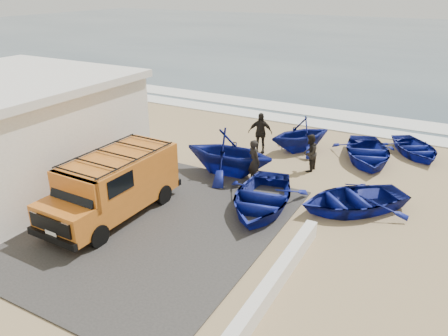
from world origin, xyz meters
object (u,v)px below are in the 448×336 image
at_px(boat_near_left, 261,198).
at_px(fisherman_front, 254,161).
at_px(boat_near_right, 353,199).
at_px(boat_mid_left, 228,152).
at_px(boat_far_right, 415,148).
at_px(fisherman_middle, 310,153).
at_px(fisherman_back, 260,133).
at_px(parapet, 277,278).
at_px(van, 114,184).
at_px(building, 0,132).
at_px(boat_far_left, 301,134).
at_px(boat_mid_right, 367,152).

xyz_separation_m(boat_near_left, fisherman_front, (-1.25, 2.02, 0.47)).
bearing_deg(boat_near_left, boat_near_right, 16.09).
height_order(boat_near_left, boat_near_right, boat_near_left).
relative_size(boat_near_left, boat_mid_left, 1.12).
bearing_deg(boat_far_right, fisherman_middle, -164.91).
height_order(boat_near_left, fisherman_back, fisherman_back).
height_order(parapet, van, van).
bearing_deg(parapet, boat_near_right, 82.28).
relative_size(building, boat_mid_left, 2.41).
height_order(boat_far_left, fisherman_front, fisherman_front).
xyz_separation_m(van, boat_far_right, (8.68, 11.42, -0.87)).
bearing_deg(parapet, boat_mid_right, 89.03).
xyz_separation_m(boat_far_right, fisherman_front, (-5.55, -6.51, 0.57)).
height_order(fisherman_middle, fisherman_back, fisherman_back).
bearing_deg(boat_far_left, fisherman_back, -109.08).
distance_m(boat_mid_right, fisherman_middle, 3.15).
bearing_deg(van, boat_near_left, 34.75).
xyz_separation_m(parapet, boat_far_left, (-3.04, 10.35, 0.59)).
relative_size(boat_near_left, boat_far_right, 1.26).
bearing_deg(boat_mid_right, boat_near_right, -102.76).
height_order(boat_mid_left, boat_mid_right, boat_mid_left).
height_order(van, boat_mid_left, van).
bearing_deg(parapet, fisherman_middle, 102.70).
bearing_deg(boat_mid_left, boat_far_right, -51.73).
bearing_deg(building, boat_mid_left, 33.39).
xyz_separation_m(boat_mid_right, fisherman_front, (-3.66, -4.60, 0.49)).
bearing_deg(boat_near_left, fisherman_front, 110.42).
distance_m(boat_near_left, fisherman_front, 2.43).
bearing_deg(boat_near_left, van, -157.92).
bearing_deg(boat_mid_right, building, -162.13).
height_order(boat_near_right, fisherman_back, fisherman_back).
distance_m(boat_near_left, boat_far_right, 9.55).
relative_size(van, fisherman_middle, 3.18).
bearing_deg(fisherman_middle, boat_mid_left, -53.34).
height_order(boat_mid_left, fisherman_back, boat_mid_left).
height_order(boat_far_left, fisherman_back, fisherman_back).
height_order(parapet, fisherman_middle, fisherman_middle).
bearing_deg(fisherman_front, parapet, 152.73).
distance_m(fisherman_middle, fisherman_back, 3.06).
distance_m(parapet, boat_far_left, 10.80).
height_order(building, parapet, building).
height_order(boat_far_left, fisherman_middle, boat_far_left).
relative_size(building, boat_near_right, 2.30).
height_order(parapet, boat_mid_right, boat_mid_right).
xyz_separation_m(boat_near_left, boat_mid_left, (-2.55, 2.20, 0.58)).
height_order(boat_near_right, boat_far_left, boat_far_left).
height_order(van, boat_far_left, van).
bearing_deg(boat_far_left, van, -75.11).
xyz_separation_m(building, van, (5.88, -0.01, -0.94)).
distance_m(boat_mid_left, boat_far_left, 4.60).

